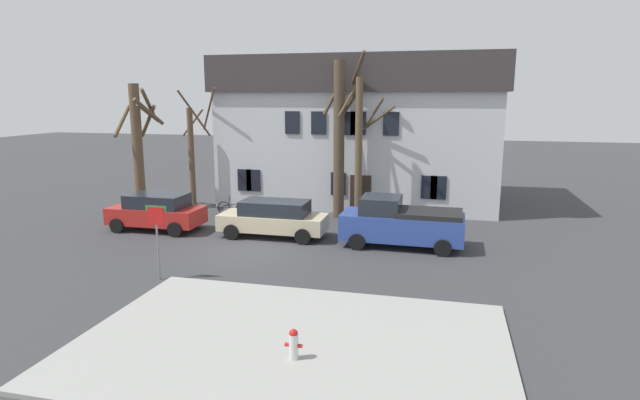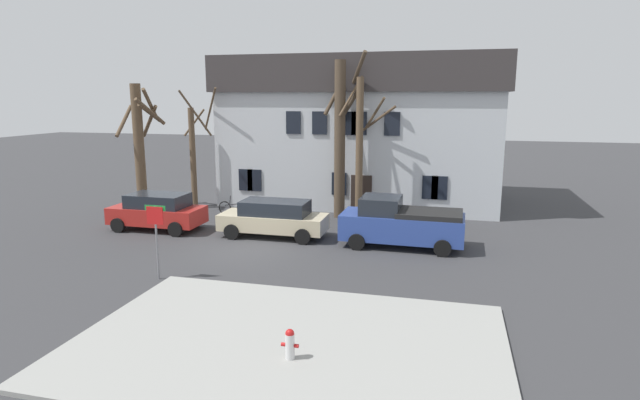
{
  "view_description": "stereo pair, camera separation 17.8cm",
  "coord_description": "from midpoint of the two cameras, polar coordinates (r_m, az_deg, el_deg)",
  "views": [
    {
      "loc": [
        7.72,
        -18.97,
        6.12
      ],
      "look_at": [
        2.64,
        1.83,
        1.87
      ],
      "focal_mm": 29.08,
      "sensor_mm": 36.0,
      "label": 1
    },
    {
      "loc": [
        7.89,
        -18.93,
        6.12
      ],
      "look_at": [
        2.64,
        1.83,
        1.87
      ],
      "focal_mm": 29.08,
      "sensor_mm": 36.0,
      "label": 2
    }
  ],
  "objects": [
    {
      "name": "ground_plane",
      "position": [
        21.39,
        -7.89,
        -5.51
      ],
      "size": [
        120.0,
        120.0,
        0.0
      ],
      "primitive_type": "plane",
      "color": "#38383A"
    },
    {
      "name": "sidewalk_slab",
      "position": [
        13.5,
        -3.12,
        -15.47
      ],
      "size": [
        10.73,
        7.19,
        0.12
      ],
      "primitive_type": "cube",
      "color": "#999993",
      "rests_on": "ground_plane"
    },
    {
      "name": "building_main",
      "position": [
        31.35,
        4.94,
        7.76
      ],
      "size": [
        15.88,
        8.88,
        8.35
      ],
      "color": "silver",
      "rests_on": "ground_plane"
    },
    {
      "name": "tree_bare_near",
      "position": [
        30.12,
        -19.04,
        6.05
      ],
      "size": [
        2.21,
        2.34,
        6.85
      ],
      "color": "brown",
      "rests_on": "ground_plane"
    },
    {
      "name": "tree_bare_mid",
      "position": [
        29.47,
        -13.51,
        5.13
      ],
      "size": [
        2.35,
        2.84,
        6.66
      ],
      "color": "brown",
      "rests_on": "ground_plane"
    },
    {
      "name": "tree_bare_far",
      "position": [
        26.42,
        2.47,
        7.11
      ],
      "size": [
        2.28,
        1.66,
        8.37
      ],
      "color": "#4C3D2D",
      "rests_on": "ground_plane"
    },
    {
      "name": "tree_bare_end",
      "position": [
        25.79,
        4.64,
        5.95
      ],
      "size": [
        2.78,
        1.9,
        7.18
      ],
      "color": "brown",
      "rests_on": "ground_plane"
    },
    {
      "name": "car_red_wagon",
      "position": [
        25.4,
        -17.26,
        -1.16
      ],
      "size": [
        4.33,
        2.11,
        1.71
      ],
      "color": "#AD231E",
      "rests_on": "ground_plane"
    },
    {
      "name": "car_beige_wagon",
      "position": [
        23.1,
        -4.89,
        -1.97
      ],
      "size": [
        4.75,
        2.0,
        1.64
      ],
      "color": "#C6B793",
      "rests_on": "ground_plane"
    },
    {
      "name": "pickup_truck_blue",
      "position": [
        21.78,
        9.13,
        -2.52
      ],
      "size": [
        5.06,
        2.33,
        2.07
      ],
      "color": "#2D4799",
      "rests_on": "ground_plane"
    },
    {
      "name": "fire_hydrant",
      "position": [
        12.51,
        -2.91,
        -15.49
      ],
      "size": [
        0.42,
        0.22,
        0.73
      ],
      "color": "silver",
      "rests_on": "sidewalk_slab"
    },
    {
      "name": "street_sign_pole",
      "position": [
        18.26,
        -17.35,
        -2.93
      ],
      "size": [
        0.76,
        0.07,
        2.58
      ],
      "color": "slate",
      "rests_on": "ground_plane"
    },
    {
      "name": "bicycle_leaning",
      "position": [
        27.73,
        -9.29,
        -0.89
      ],
      "size": [
        1.75,
        0.1,
        1.03
      ],
      "color": "black",
      "rests_on": "ground_plane"
    }
  ]
}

